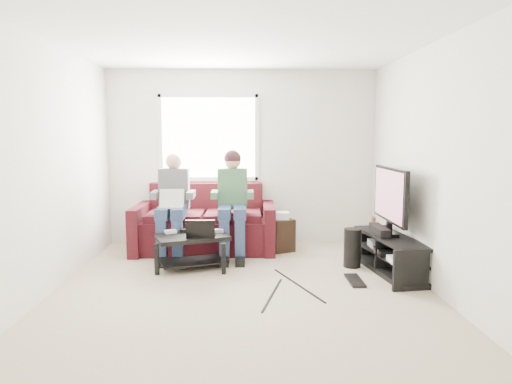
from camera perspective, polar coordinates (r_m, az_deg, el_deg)
floor at (r=4.91m, az=-1.61°, el=-12.36°), size 4.50×4.50×0.00m
ceiling at (r=4.73m, az=-1.73°, el=18.88°), size 4.50×4.50×0.00m
wall_back at (r=6.88m, az=-1.72°, el=4.31°), size 4.50×0.00×4.50m
wall_front at (r=2.40m, az=-1.50°, el=-0.93°), size 4.50×0.00×4.50m
wall_left at (r=5.05m, az=-25.04°, el=2.63°), size 0.00×4.50×4.50m
wall_right at (r=5.06m, az=21.66°, el=2.80°), size 0.00×4.50×4.50m
window at (r=6.88m, az=-5.93°, el=6.78°), size 1.48×0.04×1.28m
sofa at (r=6.60m, az=-6.36°, el=-4.27°), size 1.99×1.00×0.93m
person_left at (r=6.21m, az=-10.36°, el=-1.01°), size 0.40×0.71×1.39m
person_right at (r=6.16m, az=-2.96°, el=-0.41°), size 0.40×0.71×1.43m
laptop_silver at (r=6.05m, az=-10.59°, el=-1.34°), size 0.33×0.23×0.24m
coffee_table at (r=5.67m, az=-7.97°, el=-6.47°), size 0.97×0.77×0.42m
laptop_black at (r=5.53m, az=-6.86°, el=-4.33°), size 0.41×0.36×0.24m
controller_a at (r=5.79m, az=-10.63°, el=-4.89°), size 0.16×0.14×0.04m
controller_b at (r=5.83m, az=-8.79°, el=-4.78°), size 0.16×0.12×0.04m
controller_c at (r=5.76m, az=-4.86°, el=-4.86°), size 0.16×0.13×0.04m
tv_stand at (r=5.73m, az=16.51°, el=-7.70°), size 0.58×1.39×0.45m
tv at (r=5.69m, az=16.42°, el=-0.56°), size 0.12×1.10×0.81m
soundbar at (r=5.72m, az=15.16°, el=-4.64°), size 0.12×0.50×0.10m
drink_cup at (r=6.24m, az=14.36°, el=-3.55°), size 0.08×0.08×0.12m
console_white at (r=5.35m, az=17.89°, el=-8.06°), size 0.30×0.22×0.06m
console_grey at (r=5.99m, az=15.64°, el=-6.26°), size 0.34×0.26×0.08m
console_black at (r=5.67m, az=16.70°, el=-7.11°), size 0.38×0.30×0.07m
subwoofer at (r=5.84m, az=11.95°, el=-6.84°), size 0.21×0.21×0.48m
keyboard_floor at (r=5.34m, az=12.26°, el=-10.74°), size 0.16×0.46×0.03m
end_table at (r=6.50m, az=3.12°, el=-5.19°), size 0.31×0.31×0.56m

